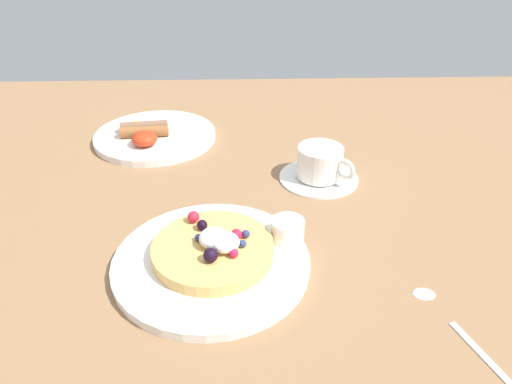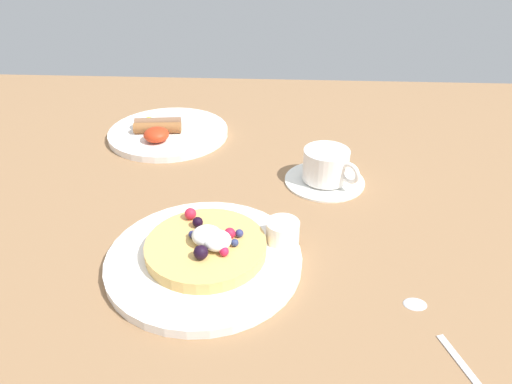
# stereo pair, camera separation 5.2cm
# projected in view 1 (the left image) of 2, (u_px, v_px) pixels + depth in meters

# --- Properties ---
(ground_plane) EXTENTS (1.57, 1.25, 0.03)m
(ground_plane) POSITION_uv_depth(u_px,v_px,m) (260.00, 216.00, 0.75)
(ground_plane) COLOR #8E6846
(pancake_plate) EXTENTS (0.26, 0.26, 0.01)m
(pancake_plate) POSITION_uv_depth(u_px,v_px,m) (212.00, 262.00, 0.63)
(pancake_plate) COLOR white
(pancake_plate) RESTS_ON ground_plane
(pancake_with_berries) EXTENTS (0.16, 0.16, 0.04)m
(pancake_with_berries) POSITION_uv_depth(u_px,v_px,m) (214.00, 248.00, 0.62)
(pancake_with_berries) COLOR #E0B05E
(pancake_with_berries) RESTS_ON pancake_plate
(syrup_ramekin) EXTENTS (0.05, 0.05, 0.03)m
(syrup_ramekin) POSITION_uv_depth(u_px,v_px,m) (288.00, 229.00, 0.65)
(syrup_ramekin) COLOR white
(syrup_ramekin) RESTS_ON pancake_plate
(breakfast_plate) EXTENTS (0.24, 0.24, 0.01)m
(breakfast_plate) POSITION_uv_depth(u_px,v_px,m) (155.00, 136.00, 0.96)
(breakfast_plate) COLOR white
(breakfast_plate) RESTS_ON ground_plane
(fried_breakfast) EXTENTS (0.11, 0.13, 0.03)m
(fried_breakfast) POSITION_uv_depth(u_px,v_px,m) (143.00, 132.00, 0.93)
(fried_breakfast) COLOR brown
(fried_breakfast) RESTS_ON breakfast_plate
(coffee_saucer) EXTENTS (0.14, 0.14, 0.01)m
(coffee_saucer) POSITION_uv_depth(u_px,v_px,m) (319.00, 177.00, 0.82)
(coffee_saucer) COLOR white
(coffee_saucer) RESTS_ON ground_plane
(coffee_cup) EXTENTS (0.09, 0.09, 0.05)m
(coffee_cup) POSITION_uv_depth(u_px,v_px,m) (321.00, 162.00, 0.80)
(coffee_cup) COLOR white
(coffee_cup) RESTS_ON coffee_saucer
(teaspoon) EXTENTS (0.07, 0.15, 0.01)m
(teaspoon) POSITION_uv_depth(u_px,v_px,m) (446.00, 315.00, 0.55)
(teaspoon) COLOR silver
(teaspoon) RESTS_ON ground_plane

